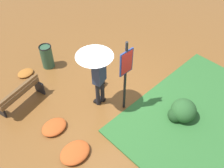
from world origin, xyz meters
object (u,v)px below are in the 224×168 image
object	(u,v)px
info_sign_post	(126,70)
park_bench	(20,94)
person_with_umbrella	(97,64)
handbag	(100,83)
trash_bin	(47,56)

from	to	relation	value
info_sign_post	park_bench	world-z (taller)	info_sign_post
person_with_umbrella	info_sign_post	bearing A→B (deg)	126.29
person_with_umbrella	handbag	world-z (taller)	person_with_umbrella
info_sign_post	park_bench	distance (m)	3.18
handbag	park_bench	bearing A→B (deg)	-25.87
info_sign_post	trash_bin	world-z (taller)	info_sign_post
person_with_umbrella	handbag	size ratio (longest dim) A/B	5.53
trash_bin	handbag	bearing A→B (deg)	107.71
park_bench	person_with_umbrella	bearing A→B (deg)	135.96
trash_bin	info_sign_post	bearing A→B (deg)	99.75
info_sign_post	trash_bin	size ratio (longest dim) A/B	2.76
park_bench	trash_bin	distance (m)	1.79
park_bench	handbag	bearing A→B (deg)	154.13
info_sign_post	handbag	bearing A→B (deg)	-94.89
person_with_umbrella	info_sign_post	distance (m)	0.76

